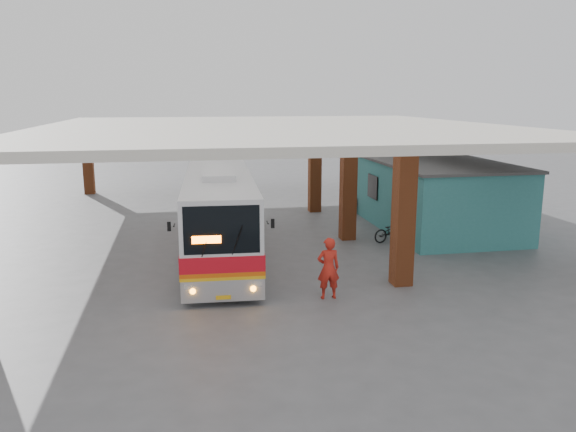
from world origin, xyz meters
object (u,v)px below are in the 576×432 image
(red_chair, at_px, (352,206))
(motorcycle, at_px, (392,231))
(coach_bus, at_px, (219,212))
(pedestrian, at_px, (328,268))

(red_chair, bearing_deg, motorcycle, -98.19)
(coach_bus, xyz_separation_m, red_chair, (7.26, 6.38, -1.26))
(coach_bus, height_order, red_chair, coach_bus)
(coach_bus, distance_m, motorcycle, 7.31)
(coach_bus, bearing_deg, pedestrian, -59.29)
(motorcycle, height_order, red_chair, motorcycle)
(coach_bus, relative_size, pedestrian, 6.20)
(motorcycle, height_order, pedestrian, pedestrian)
(coach_bus, xyz_separation_m, motorcycle, (7.18, 0.58, -1.21))
(coach_bus, bearing_deg, red_chair, 44.36)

